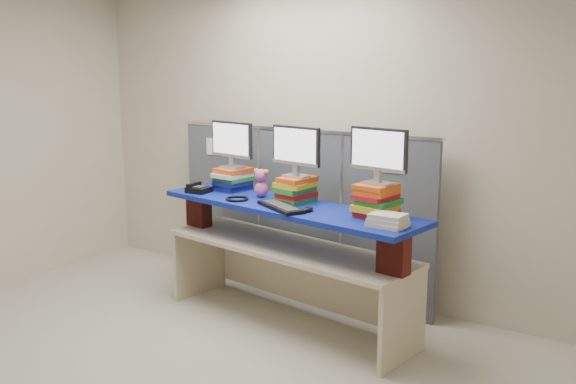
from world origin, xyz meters
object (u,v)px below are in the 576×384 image
Objects in this scene: monitor_left at (232,142)px; desk_phone at (198,189)px; monitor_center at (296,148)px; monitor_right at (378,152)px; desk at (288,261)px; keyboard at (281,207)px; blue_board at (288,207)px.

desk_phone is (-0.19, -0.24, -0.40)m from monitor_left.
monitor_center is 1.00× the size of monitor_right.
monitor_center is (-0.00, 0.12, 0.90)m from desk.
desk is 4.84× the size of monitor_center.
keyboard is at bearing -159.03° from monitor_right.
blue_board is 0.47m from monitor_center.
monitor_left is 0.73m from monitor_center.
monitor_center is 0.50m from keyboard.
monitor_left is 2.38× the size of desk_phone.
desk_phone is (-0.91, -0.14, -0.40)m from monitor_center.
blue_board is at bearing 0.00° from desk.
desk_phone reaches higher than blue_board.
desk is 0.51m from keyboard.
monitor_center is at bearing -0.00° from monitor_left.
monitor_right is at bearing 8.95° from desk.
monitor_left is 1.00× the size of monitor_center.
monitor_center is at bearing 99.09° from desk.
desk_phone is at bearing -159.88° from keyboard.
monitor_center is at bearing 99.09° from blue_board.
desk_phone is (-1.67, -0.04, -0.44)m from monitor_right.
blue_board is 0.91m from desk_phone.
monitor_left is at bearing 170.99° from desk.
monitor_left reaches higher than blue_board.
blue_board is at bearing -171.05° from monitor_right.
blue_board is 0.16m from keyboard.
monitor_center reaches higher than desk_phone.
desk is 0.91m from monitor_center.
desk is 4.42× the size of keyboard.
desk is 11.52× the size of desk_phone.
monitor_right is (1.48, -0.20, 0.05)m from monitor_left.
keyboard is 2.61× the size of desk_phone.
keyboard is (-0.73, -0.17, -0.46)m from monitor_right.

